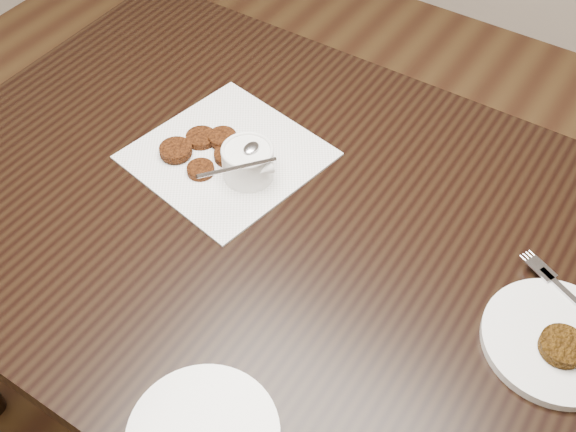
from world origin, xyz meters
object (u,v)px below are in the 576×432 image
object	(u,v)px
table	(301,341)
sauce_ramekin	(247,149)
plate_with_patty	(557,338)
napkin	(227,156)

from	to	relation	value
table	sauce_ramekin	bearing A→B (deg)	161.76
table	sauce_ramekin	world-z (taller)	sauce_ramekin
plate_with_patty	table	bearing A→B (deg)	-178.23
sauce_ramekin	napkin	bearing A→B (deg)	162.11
table	sauce_ramekin	distance (m)	0.47
sauce_ramekin	plate_with_patty	world-z (taller)	sauce_ramekin
napkin	plate_with_patty	distance (m)	0.66
table	sauce_ramekin	size ratio (longest dim) A/B	11.43
table	napkin	size ratio (longest dim) A/B	4.78
table	sauce_ramekin	xyz separation A→B (m)	(-0.15, 0.05, 0.45)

